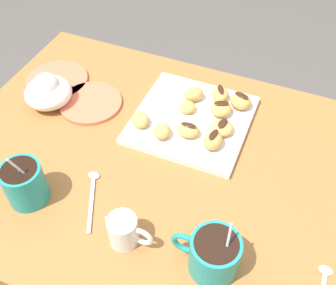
% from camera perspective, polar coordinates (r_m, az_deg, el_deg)
% --- Properties ---
extents(dining_table, '(1.02, 0.77, 0.75)m').
position_cam_1_polar(dining_table, '(1.07, -1.69, -7.25)').
color(dining_table, '#A36633').
rests_on(dining_table, ground_plane).
extents(pastry_plate_square, '(0.29, 0.29, 0.02)m').
position_cam_1_polar(pastry_plate_square, '(1.04, 3.39, 3.24)').
color(pastry_plate_square, silver).
rests_on(pastry_plate_square, dining_table).
extents(coffee_mug_teal_left, '(0.13, 0.10, 0.14)m').
position_cam_1_polar(coffee_mug_teal_left, '(0.78, 6.48, -15.45)').
color(coffee_mug_teal_left, teal).
rests_on(coffee_mug_teal_left, dining_table).
extents(coffee_mug_teal_right, '(0.13, 0.09, 0.15)m').
position_cam_1_polar(coffee_mug_teal_right, '(0.91, -19.88, -5.34)').
color(coffee_mug_teal_right, teal).
rests_on(coffee_mug_teal_right, dining_table).
extents(cream_pitcher_white, '(0.10, 0.06, 0.07)m').
position_cam_1_polar(cream_pitcher_white, '(0.81, -6.31, -12.25)').
color(cream_pitcher_white, silver).
rests_on(cream_pitcher_white, dining_table).
extents(ice_cream_bowl, '(0.13, 0.13, 0.09)m').
position_cam_1_polar(ice_cream_bowl, '(1.12, -16.71, 7.00)').
color(ice_cream_bowl, silver).
rests_on(ice_cream_bowl, dining_table).
extents(saucer_coral_left, '(0.18, 0.18, 0.01)m').
position_cam_1_polar(saucer_coral_left, '(1.21, -15.51, 8.54)').
color(saucer_coral_left, '#E5704C').
rests_on(saucer_coral_left, dining_table).
extents(saucer_coral_right, '(0.17, 0.17, 0.01)m').
position_cam_1_polar(saucer_coral_right, '(1.11, -10.92, 5.57)').
color(saucer_coral_right, '#E5704C').
rests_on(saucer_coral_right, dining_table).
extents(loose_spoon_near_saucer, '(0.08, 0.15, 0.01)m').
position_cam_1_polar(loose_spoon_near_saucer, '(0.91, -10.70, -7.02)').
color(loose_spoon_near_saucer, silver).
rests_on(loose_spoon_near_saucer, dining_table).
extents(beignet_0, '(0.04, 0.04, 0.03)m').
position_cam_1_polar(beignet_0, '(1.04, 2.77, 5.05)').
color(beignet_0, '#DBA351').
rests_on(beignet_0, pastry_plate_square).
extents(beignet_1, '(0.06, 0.06, 0.04)m').
position_cam_1_polar(beignet_1, '(1.07, 10.28, 5.78)').
color(beignet_1, '#DBA351').
rests_on(beignet_1, pastry_plate_square).
extents(chocolate_drizzle_1, '(0.04, 0.03, 0.00)m').
position_cam_1_polar(chocolate_drizzle_1, '(1.06, 10.43, 6.62)').
color(chocolate_drizzle_1, '#381E11').
rests_on(chocolate_drizzle_1, beignet_1).
extents(beignet_2, '(0.07, 0.07, 0.04)m').
position_cam_1_polar(beignet_2, '(1.08, 3.68, 6.86)').
color(beignet_2, '#DBA351').
rests_on(beignet_2, pastry_plate_square).
extents(beignet_3, '(0.07, 0.07, 0.03)m').
position_cam_1_polar(beignet_3, '(1.01, -3.96, 3.26)').
color(beignet_3, '#DBA351').
rests_on(beignet_3, pastry_plate_square).
extents(beignet_4, '(0.06, 0.05, 0.03)m').
position_cam_1_polar(beignet_4, '(0.98, 2.90, 1.75)').
color(beignet_4, '#DBA351').
rests_on(beignet_4, pastry_plate_square).
extents(chocolate_drizzle_4, '(0.04, 0.02, 0.00)m').
position_cam_1_polar(chocolate_drizzle_4, '(0.97, 2.94, 2.49)').
color(chocolate_drizzle_4, '#381E11').
rests_on(chocolate_drizzle_4, beignet_4).
extents(beignet_5, '(0.06, 0.06, 0.03)m').
position_cam_1_polar(beignet_5, '(1.09, 7.41, 6.82)').
color(beignet_5, '#DBA351').
rests_on(beignet_5, pastry_plate_square).
extents(chocolate_drizzle_5, '(0.03, 0.04, 0.00)m').
position_cam_1_polar(chocolate_drizzle_5, '(1.08, 7.50, 7.52)').
color(chocolate_drizzle_5, '#381E11').
rests_on(chocolate_drizzle_5, beignet_5).
extents(beignet_6, '(0.05, 0.06, 0.04)m').
position_cam_1_polar(beignet_6, '(0.96, 6.38, 0.28)').
color(beignet_6, '#DBA351').
rests_on(beignet_6, pastry_plate_square).
extents(chocolate_drizzle_6, '(0.02, 0.04, 0.00)m').
position_cam_1_polar(chocolate_drizzle_6, '(0.94, 6.49, 1.15)').
color(chocolate_drizzle_6, '#381E11').
rests_on(chocolate_drizzle_6, beignet_6).
extents(beignet_7, '(0.05, 0.06, 0.03)m').
position_cam_1_polar(beignet_7, '(0.98, -0.88, 1.63)').
color(beignet_7, '#DBA351').
rests_on(beignet_7, pastry_plate_square).
extents(beignet_8, '(0.06, 0.06, 0.03)m').
position_cam_1_polar(beignet_8, '(1.00, 7.69, 2.06)').
color(beignet_8, '#DBA351').
rests_on(beignet_8, pastry_plate_square).
extents(chocolate_drizzle_8, '(0.03, 0.04, 0.00)m').
position_cam_1_polar(chocolate_drizzle_8, '(0.99, 7.79, 2.74)').
color(chocolate_drizzle_8, '#381E11').
rests_on(chocolate_drizzle_8, beignet_8).
extents(beignet_9, '(0.06, 0.06, 0.04)m').
position_cam_1_polar(beignet_9, '(1.04, 7.52, 4.79)').
color(beignet_9, '#DBA351').
rests_on(beignet_9, pastry_plate_square).
extents(chocolate_drizzle_9, '(0.04, 0.03, 0.00)m').
position_cam_1_polar(chocolate_drizzle_9, '(1.03, 7.62, 5.56)').
color(chocolate_drizzle_9, '#381E11').
rests_on(chocolate_drizzle_9, beignet_9).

